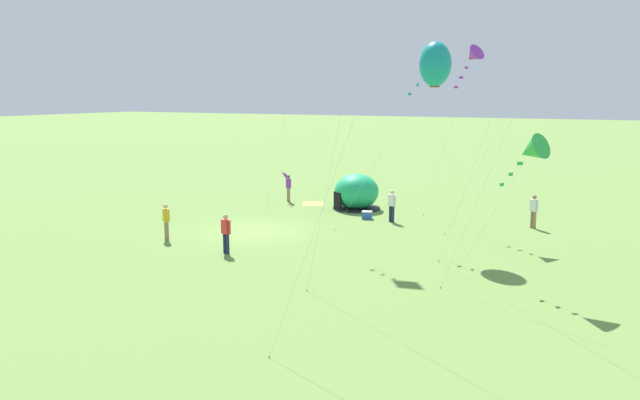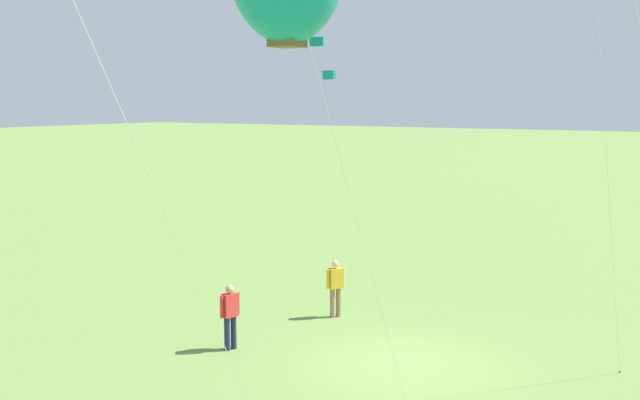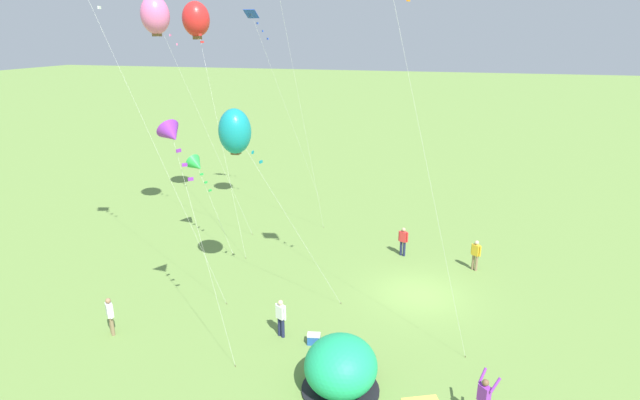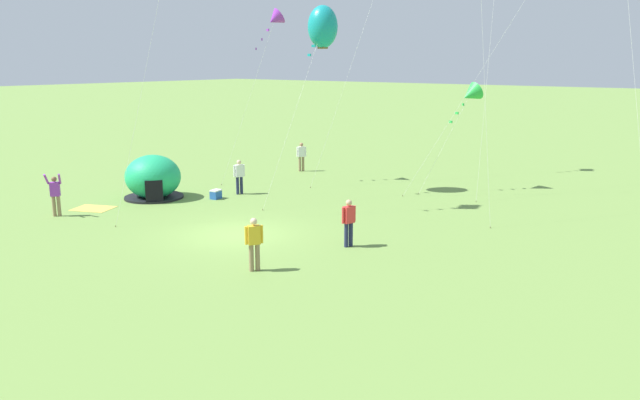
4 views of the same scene
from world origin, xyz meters
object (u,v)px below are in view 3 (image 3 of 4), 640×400
at_px(kite_purple, 172,135).
at_px(kite_red, 196,19).
at_px(person_center_field, 281,316).
at_px(person_far_back, 476,254).
at_px(kite_blue, 255,22).
at_px(kite_green, 197,165).
at_px(kite_teal, 235,131).
at_px(popup_tent, 341,367).
at_px(person_strolling, 403,240).
at_px(kite_pink, 155,15).
at_px(cooler_box, 314,339).
at_px(person_watching_sky, 110,314).
at_px(person_arms_raised, 484,398).

distance_m(kite_purple, kite_red, 15.22).
xyz_separation_m(person_center_field, kite_purple, (-0.86, 3.79, 7.66)).
relative_size(person_far_back, kite_blue, 0.13).
distance_m(kite_green, kite_teal, 8.13).
relative_size(popup_tent, person_center_field, 1.63).
bearing_deg(person_strolling, kite_purple, 142.79).
relative_size(kite_pink, kite_purple, 1.54).
relative_size(cooler_box, person_watching_sky, 0.34).
distance_m(kite_teal, kite_red, 12.65).
bearing_deg(kite_blue, popup_tent, -150.59).
distance_m(popup_tent, person_arms_raised, 4.84).
distance_m(cooler_box, kite_red, 21.13).
xyz_separation_m(cooler_box, kite_pink, (8.78, 11.51, 12.91)).
height_order(person_center_field, kite_pink, kite_pink).
relative_size(kite_blue, kite_green, 2.50).
bearing_deg(kite_purple, person_far_back, -51.22).
bearing_deg(popup_tent, cooler_box, 34.40).
height_order(person_arms_raised, kite_purple, kite_purple).
relative_size(popup_tent, kite_green, 0.51).
height_order(kite_pink, kite_red, kite_pink).
distance_m(kite_teal, kite_purple, 3.90).
bearing_deg(kite_blue, person_far_back, -113.01).
height_order(kite_pink, kite_green, kite_pink).
height_order(person_arms_raised, person_strolling, person_arms_raised).
bearing_deg(person_arms_raised, kite_purple, 79.85).
bearing_deg(kite_teal, kite_green, 43.07).
bearing_deg(popup_tent, kite_blue, 29.41).
height_order(person_strolling, kite_red, kite_red).
xyz_separation_m(kite_purple, kite_red, (13.35, 5.86, 4.39)).
height_order(cooler_box, kite_red, kite_red).
distance_m(person_watching_sky, kite_pink, 16.28).
bearing_deg(person_center_field, person_watching_sky, 103.98).
bearing_deg(kite_green, cooler_box, -131.68).
xyz_separation_m(person_strolling, person_watching_sky, (-11.21, 11.06, 0.00)).
distance_m(kite_green, kite_purple, 10.86).
relative_size(kite_teal, kite_red, 0.65).
distance_m(cooler_box, person_far_back, 10.97).
relative_size(person_arms_raised, person_center_field, 1.10).
bearing_deg(kite_purple, person_watching_sky, 105.29).
bearing_deg(kite_teal, person_center_field, -134.29).
relative_size(person_center_field, kite_purple, 0.19).
height_order(cooler_box, kite_purple, kite_purple).
bearing_deg(kite_blue, kite_green, 167.91).
height_order(kite_blue, kite_red, kite_red).
xyz_separation_m(person_far_back, kite_pink, (0.01, 18.06, 12.17)).
bearing_deg(person_far_back, kite_blue, 66.99).
bearing_deg(person_center_field, cooler_box, -95.56).
height_order(popup_tent, kite_red, kite_red).
xyz_separation_m(popup_tent, person_strolling, (12.11, -0.87, -0.03)).
bearing_deg(cooler_box, kite_green, 48.32).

